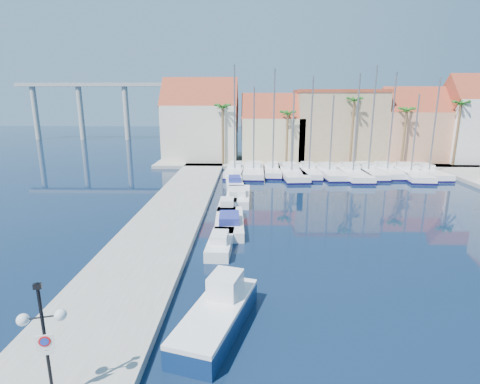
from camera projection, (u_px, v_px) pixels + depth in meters
The scene contains 32 objects.
ground at pixel (285, 318), 18.66m from camera, with size 260.00×260.00×0.00m, color black.
quay_west at pixel (165, 224), 31.91m from camera, with size 6.00×77.00×0.50m, color gray.
shore_north at pixel (318, 160), 64.88m from camera, with size 54.00×16.00×0.50m, color gray.
lamp_post at pixel (43, 326), 12.22m from camera, with size 1.48×0.71×4.47m.
fishing_boat at pixel (218, 314), 17.68m from camera, with size 3.91×6.84×2.27m.
motorboat_west_0 at pixel (220, 243), 27.03m from camera, with size 1.87×5.24×1.40m.
motorboat_west_1 at pixel (229, 222), 31.46m from camera, with size 2.64×7.34×1.40m.
motorboat_west_2 at pixel (228, 206), 36.05m from camera, with size 1.71×5.34×1.40m.
motorboat_west_3 at pixel (238, 196), 40.03m from camera, with size 2.46×7.52×1.40m.
motorboat_west_4 at pixel (234, 182), 46.36m from camera, with size 2.55×6.53×1.40m.
sailboat_0 at pixel (235, 170), 53.71m from camera, with size 2.98×9.28×14.98m.
sailboat_1 at pixel (254, 170), 53.64m from camera, with size 3.04×10.80×12.15m.
sailboat_2 at pixel (273, 170), 53.60m from camera, with size 2.52×8.67×14.47m.
sailboat_3 at pixel (291, 172), 52.61m from camera, with size 4.05×11.95×11.42m.
sailboat_4 at pixel (309, 171), 53.21m from camera, with size 2.93×9.97×13.49m.
sailboat_5 at pixel (328, 172), 52.73m from camera, with size 3.55×10.49×11.04m.
sailboat_6 at pixel (351, 172), 52.32m from camera, with size 3.21×11.64×13.81m.
sailboat_7 at pixel (367, 171), 53.18m from camera, with size 3.25×10.47×14.82m.
sailboat_8 at pixel (386, 170), 53.41m from camera, with size 2.82×9.67×14.05m.
sailboat_9 at pixel (409, 172), 52.38m from camera, with size 3.97×11.96×11.20m.
sailboat_10 at pixel (427, 172), 52.60m from camera, with size 3.03×9.77×13.34m.
building_0 at pixel (201, 123), 62.88m from camera, with size 12.30×9.00×13.50m.
building_1 at pixel (272, 131), 62.88m from camera, with size 10.30×8.00×11.00m.
building_2 at pixel (337, 125), 63.34m from camera, with size 14.20×10.20×11.50m.
building_3 at pixel (411, 128), 62.17m from camera, with size 10.30×8.00×12.00m.
building_4 at pixel (470, 121), 60.71m from camera, with size 8.30×8.00×14.00m.
palm_0 at pixel (223, 109), 57.31m from camera, with size 2.60×2.60×10.15m.
palm_1 at pixel (288, 115), 57.29m from camera, with size 2.60×2.60×9.15m.
palm_2 at pixel (354, 102), 56.58m from camera, with size 2.60×2.60×11.15m.
palm_3 at pixel (407, 112), 56.73m from camera, with size 2.60×2.60×9.65m.
palm_4 at pixel (461, 106), 56.30m from camera, with size 2.60×2.60×10.65m.
viaduct at pixel (106, 100), 96.63m from camera, with size 48.00×2.20×14.45m.
Camera 1 is at (-1.82, -16.61, 10.66)m, focal length 28.00 mm.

